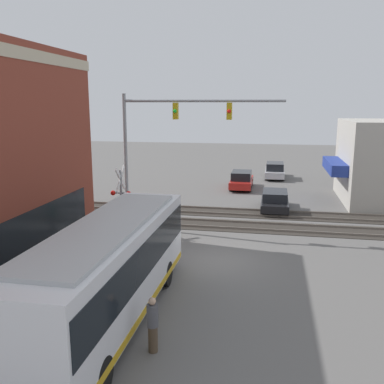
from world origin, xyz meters
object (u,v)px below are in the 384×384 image
(city_bus, at_px, (108,269))
(parked_car_silver, at_px, (275,171))
(parked_car_red, at_px, (242,181))
(pedestrian_at_crossing, at_px, (134,219))
(parked_car_black, at_px, (275,201))
(crossing_signal, at_px, (121,193))
(pedestrian_near_bus, at_px, (153,324))

(city_bus, bearing_deg, parked_car_silver, -10.30)
(parked_car_red, bearing_deg, pedestrian_at_crossing, 161.43)
(parked_car_black, relative_size, parked_car_red, 1.00)
(crossing_signal, relative_size, parked_car_silver, 0.79)
(parked_car_red, distance_m, pedestrian_near_bus, 25.25)
(crossing_signal, xyz_separation_m, parked_car_red, (14.17, -5.65, -1.59))
(pedestrian_near_bus, bearing_deg, parked_car_black, -10.95)
(crossing_signal, distance_m, parked_car_red, 15.34)
(parked_car_black, xyz_separation_m, pedestrian_near_bus, (-18.09, 3.50, 0.23))
(pedestrian_near_bus, bearing_deg, parked_car_silver, -6.41)
(city_bus, height_order, parked_car_black, city_bus)
(crossing_signal, height_order, parked_car_black, crossing_signal)
(parked_car_black, bearing_deg, parked_car_red, 21.38)
(parked_car_silver, xyz_separation_m, pedestrian_at_crossing, (-20.39, 7.66, 0.19))
(parked_car_red, xyz_separation_m, pedestrian_at_crossing, (-14.45, 4.86, 0.20))
(city_bus, distance_m, parked_car_silver, 30.22)
(parked_car_silver, height_order, pedestrian_near_bus, pedestrian_near_bus)
(city_bus, height_order, pedestrian_at_crossing, city_bus)
(crossing_signal, distance_m, pedestrian_at_crossing, 1.63)
(parked_car_silver, bearing_deg, pedestrian_at_crossing, 159.42)
(crossing_signal, xyz_separation_m, parked_car_black, (7.02, -8.45, -1.66))
(pedestrian_near_bus, relative_size, pedestrian_at_crossing, 0.97)
(parked_car_silver, bearing_deg, parked_car_red, 154.75)
(parked_car_red, bearing_deg, parked_car_silver, -25.25)
(parked_car_red, relative_size, pedestrian_at_crossing, 2.56)
(parked_car_black, xyz_separation_m, parked_car_red, (7.15, 2.80, 0.06))
(crossing_signal, height_order, parked_car_silver, crossing_signal)
(crossing_signal, xyz_separation_m, pedestrian_near_bus, (-11.07, -4.95, -1.43))
(parked_car_black, xyz_separation_m, pedestrian_at_crossing, (-7.30, 7.66, 0.26))
(parked_car_red, height_order, pedestrian_near_bus, pedestrian_near_bus)
(crossing_signal, distance_m, parked_car_silver, 21.87)
(parked_car_red, xyz_separation_m, pedestrian_near_bus, (-25.24, 0.70, 0.16))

